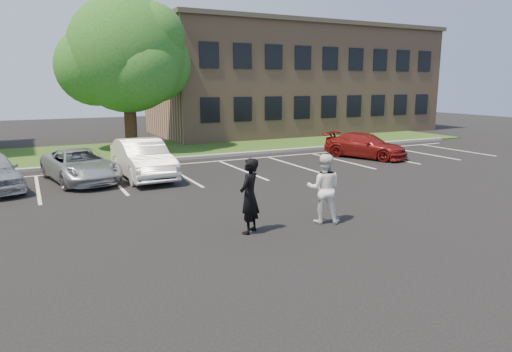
# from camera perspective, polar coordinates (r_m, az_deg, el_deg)

# --- Properties ---
(ground_plane) EXTENTS (90.00, 90.00, 0.00)m
(ground_plane) POSITION_cam_1_polar(r_m,az_deg,el_deg) (12.58, 2.07, -6.41)
(ground_plane) COLOR black
(ground_plane) RESTS_ON ground
(curb) EXTENTS (40.00, 0.30, 0.15)m
(curb) POSITION_cam_1_polar(r_m,az_deg,el_deg) (23.51, -12.19, 1.96)
(curb) COLOR gray
(curb) RESTS_ON ground
(grass_strip) EXTENTS (44.00, 8.00, 0.08)m
(grass_strip) POSITION_cam_1_polar(r_m,az_deg,el_deg) (27.37, -14.33, 3.11)
(grass_strip) COLOR #1B440D
(grass_strip) RESTS_ON ground
(stall_lines) EXTENTS (34.00, 5.36, 0.01)m
(stall_lines) POSITION_cam_1_polar(r_m,az_deg,el_deg) (21.07, -6.37, 0.88)
(stall_lines) COLOR silver
(stall_lines) RESTS_ON ground
(office_building) EXTENTS (22.40, 10.40, 8.30)m
(office_building) POSITION_cam_1_polar(r_m,az_deg,el_deg) (38.02, 4.67, 11.91)
(office_building) COLOR #927056
(office_building) RESTS_ON ground
(tree) EXTENTS (7.80, 7.20, 8.80)m
(tree) POSITION_cam_1_polar(r_m,az_deg,el_deg) (27.82, -15.69, 14.15)
(tree) COLOR black
(tree) RESTS_ON ground
(man_black_suit) EXTENTS (0.86, 0.83, 1.99)m
(man_black_suit) POSITION_cam_1_polar(r_m,az_deg,el_deg) (11.85, -0.83, -2.52)
(man_black_suit) COLOR black
(man_black_suit) RESTS_ON ground
(man_white_shirt) EXTENTS (1.20, 1.14, 1.96)m
(man_white_shirt) POSITION_cam_1_polar(r_m,az_deg,el_deg) (12.89, 8.46, -1.56)
(man_white_shirt) COLOR white
(man_white_shirt) RESTS_ON ground
(car_silver_minivan) EXTENTS (2.97, 4.99, 1.30)m
(car_silver_minivan) POSITION_cam_1_polar(r_m,az_deg,el_deg) (19.53, -21.11, 1.25)
(car_silver_minivan) COLOR #B5B8BE
(car_silver_minivan) RESTS_ON ground
(car_white_sedan) EXTENTS (1.83, 4.91, 1.60)m
(car_white_sedan) POSITION_cam_1_polar(r_m,az_deg,el_deg) (19.46, -14.00, 2.10)
(car_white_sedan) COLOR silver
(car_white_sedan) RESTS_ON ground
(car_red_compact) EXTENTS (3.44, 4.76, 1.28)m
(car_red_compact) POSITION_cam_1_polar(r_m,az_deg,el_deg) (24.80, 13.50, 3.71)
(car_red_compact) COLOR maroon
(car_red_compact) RESTS_ON ground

